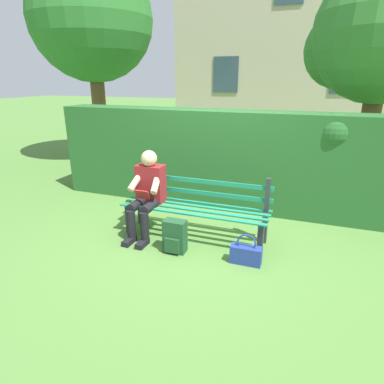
% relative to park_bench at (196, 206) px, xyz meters
% --- Properties ---
extents(ground, '(60.00, 60.00, 0.00)m').
position_rel_park_bench_xyz_m(ground, '(0.00, 0.07, -0.43)').
color(ground, '#517F38').
extents(park_bench, '(2.01, 0.51, 0.89)m').
position_rel_park_bench_xyz_m(park_bench, '(0.00, 0.00, 0.00)').
color(park_bench, '#2D3338').
rests_on(park_bench, ground).
extents(person_seated, '(0.44, 0.73, 1.17)m').
position_rel_park_bench_xyz_m(person_seated, '(0.66, 0.17, 0.19)').
color(person_seated, maroon).
rests_on(person_seated, ground).
extents(hedge_backdrop, '(5.73, 0.65, 1.63)m').
position_rel_park_bench_xyz_m(hedge_backdrop, '(0.02, -1.29, 0.39)').
color(hedge_backdrop, '#265B28').
rests_on(hedge_backdrop, ground).
extents(tree, '(2.47, 2.35, 3.99)m').
position_rel_park_bench_xyz_m(tree, '(-2.23, -2.91, 2.31)').
color(tree, brown).
rests_on(tree, ground).
extents(building_facade, '(7.84, 3.11, 7.84)m').
position_rel_park_bench_xyz_m(building_facade, '(-0.21, -9.64, 3.49)').
color(building_facade, '#BCAD93').
rests_on(building_facade, ground).
extents(backpack, '(0.28, 0.24, 0.42)m').
position_rel_park_bench_xyz_m(backpack, '(0.10, 0.53, -0.23)').
color(backpack, '#1E4728').
rests_on(backpack, ground).
extents(handbag, '(0.37, 0.14, 0.38)m').
position_rel_park_bench_xyz_m(handbag, '(-0.80, 0.50, -0.31)').
color(handbag, navy).
rests_on(handbag, ground).
extents(tree_far, '(3.09, 2.95, 4.91)m').
position_rel_park_bench_xyz_m(tree_far, '(4.05, -3.58, 2.93)').
color(tree_far, brown).
rests_on(tree_far, ground).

